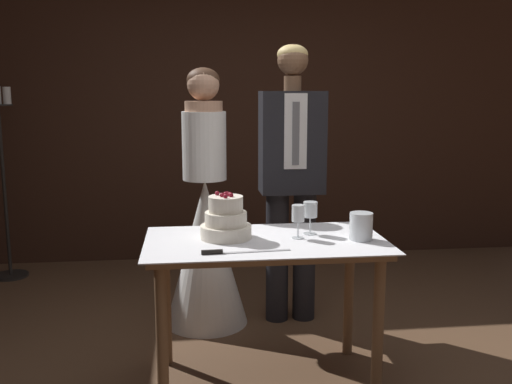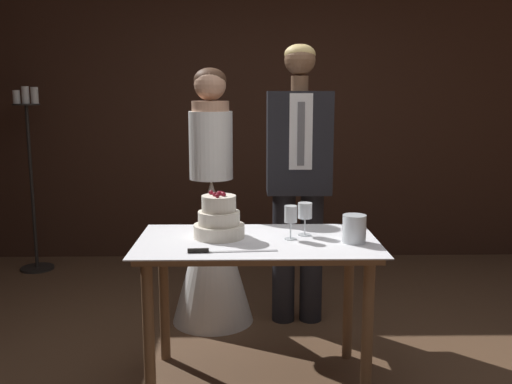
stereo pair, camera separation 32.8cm
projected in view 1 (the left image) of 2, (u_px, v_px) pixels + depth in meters
The scene contains 10 objects.
wall_back at pixel (238, 119), 5.19m from camera, with size 5.49×0.12×2.56m, color #382116.
cake_table at pixel (265, 260), 2.94m from camera, with size 1.23×0.70×0.77m.
tiered_cake at pixel (226, 221), 2.93m from camera, with size 0.27×0.27×0.24m.
cake_knife at pixel (229, 252), 2.67m from camera, with size 0.43×0.05×0.02m.
wine_glass_near at pixel (310, 211), 3.01m from camera, with size 0.07×0.07×0.17m.
wine_glass_middle at pixel (298, 214), 2.92m from camera, with size 0.07×0.07×0.18m.
hurricane_candle at pixel (361, 227), 2.90m from camera, with size 0.12×0.12×0.14m.
bride at pixel (206, 233), 3.71m from camera, with size 0.54×0.54×1.67m.
groom at pixel (292, 172), 3.71m from camera, with size 0.41×0.25×1.82m.
candle_stand at pixel (4, 182), 4.62m from camera, with size 0.28×0.28×1.57m.
Camera 1 is at (-0.45, -2.69, 1.52)m, focal length 40.00 mm.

